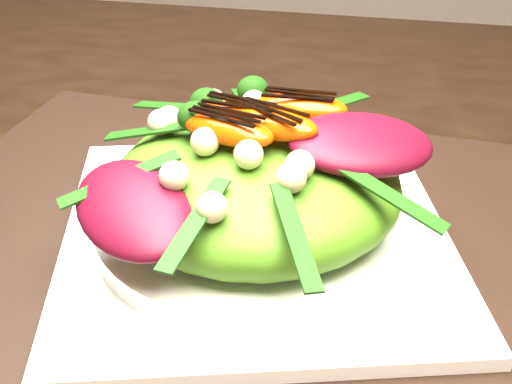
% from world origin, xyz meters
% --- Properties ---
extents(dining_table, '(1.60, 0.90, 0.75)m').
position_xyz_m(dining_table, '(0.00, 0.00, 0.73)').
color(dining_table, black).
rests_on(dining_table, floor).
extents(placemat, '(0.58, 0.46, 0.00)m').
position_xyz_m(placemat, '(-0.06, -0.12, 0.75)').
color(placemat, black).
rests_on(placemat, dining_table).
extents(plate_base, '(0.34, 0.34, 0.01)m').
position_xyz_m(plate_base, '(-0.06, -0.12, 0.76)').
color(plate_base, white).
rests_on(plate_base, placemat).
extents(salad_bowl, '(0.29, 0.29, 0.02)m').
position_xyz_m(salad_bowl, '(-0.06, -0.12, 0.77)').
color(salad_bowl, white).
rests_on(salad_bowl, plate_base).
extents(lettuce_mound, '(0.22, 0.22, 0.07)m').
position_xyz_m(lettuce_mound, '(-0.06, -0.12, 0.80)').
color(lettuce_mound, '#497816').
rests_on(lettuce_mound, salad_bowl).
extents(radicchio_leaf, '(0.12, 0.10, 0.02)m').
position_xyz_m(radicchio_leaf, '(0.01, -0.11, 0.84)').
color(radicchio_leaf, '#400614').
rests_on(radicchio_leaf, lettuce_mound).
extents(orange_segment, '(0.08, 0.05, 0.02)m').
position_xyz_m(orange_segment, '(-0.08, -0.10, 0.85)').
color(orange_segment, '#C73303').
rests_on(orange_segment, lettuce_mound).
extents(broccoli_floret, '(0.04, 0.04, 0.03)m').
position_xyz_m(broccoli_floret, '(-0.12, -0.08, 0.84)').
color(broccoli_floret, '#173309').
rests_on(broccoli_floret, lettuce_mound).
extents(macadamia_nut, '(0.02, 0.02, 0.02)m').
position_xyz_m(macadamia_nut, '(-0.02, -0.15, 0.84)').
color(macadamia_nut, beige).
rests_on(macadamia_nut, lettuce_mound).
extents(balsamic_drizzle, '(0.04, 0.02, 0.00)m').
position_xyz_m(balsamic_drizzle, '(-0.08, -0.10, 0.86)').
color(balsamic_drizzle, black).
rests_on(balsamic_drizzle, orange_segment).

